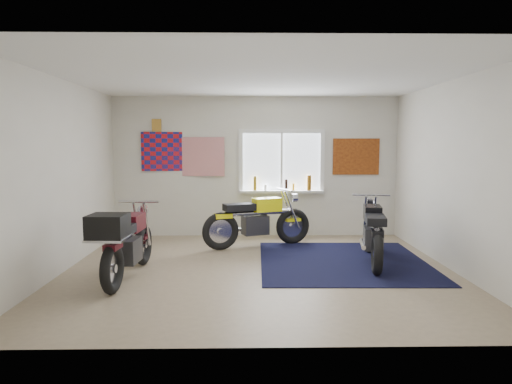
{
  "coord_description": "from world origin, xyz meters",
  "views": [
    {
      "loc": [
        -0.16,
        -6.36,
        1.79
      ],
      "look_at": [
        -0.03,
        0.4,
        1.08
      ],
      "focal_mm": 32.0,
      "sensor_mm": 36.0,
      "label": 1
    }
  ],
  "objects_px": {
    "navy_rug": "(343,261)",
    "maroon_tourer": "(125,242)",
    "yellow_triumph": "(257,222)",
    "black_chrome_bike": "(373,234)"
  },
  "relations": [
    {
      "from": "navy_rug",
      "to": "maroon_tourer",
      "type": "height_order",
      "value": "maroon_tourer"
    },
    {
      "from": "yellow_triumph",
      "to": "maroon_tourer",
      "type": "bearing_deg",
      "value": -152.13
    },
    {
      "from": "yellow_triumph",
      "to": "black_chrome_bike",
      "type": "relative_size",
      "value": 0.99
    },
    {
      "from": "yellow_triumph",
      "to": "navy_rug",
      "type": "bearing_deg",
      "value": -59.71
    },
    {
      "from": "navy_rug",
      "to": "yellow_triumph",
      "type": "distance_m",
      "value": 1.72
    },
    {
      "from": "navy_rug",
      "to": "yellow_triumph",
      "type": "height_order",
      "value": "yellow_triumph"
    },
    {
      "from": "black_chrome_bike",
      "to": "maroon_tourer",
      "type": "xyz_separation_m",
      "value": [
        -3.49,
        -0.87,
        0.08
      ]
    },
    {
      "from": "navy_rug",
      "to": "black_chrome_bike",
      "type": "relative_size",
      "value": 1.34
    },
    {
      "from": "navy_rug",
      "to": "maroon_tourer",
      "type": "distance_m",
      "value": 3.23
    },
    {
      "from": "black_chrome_bike",
      "to": "navy_rug",
      "type": "bearing_deg",
      "value": 93.72
    }
  ]
}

